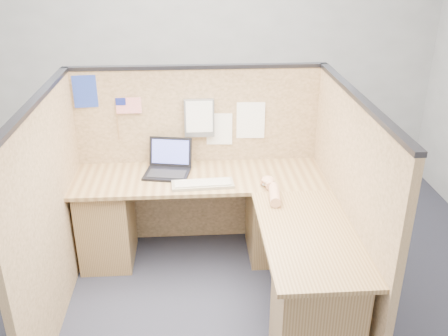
{
  "coord_description": "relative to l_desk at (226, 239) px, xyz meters",
  "views": [
    {
      "loc": [
        -0.04,
        -2.83,
        2.42
      ],
      "look_at": [
        0.18,
        0.5,
        0.88
      ],
      "focal_mm": 40.0,
      "sensor_mm": 36.0,
      "label": 1
    }
  ],
  "objects": [
    {
      "name": "floor",
      "position": [
        -0.18,
        -0.29,
        -0.39
      ],
      "size": [
        5.0,
        5.0,
        0.0
      ],
      "primitive_type": "plane",
      "color": "#1E202B",
      "rests_on": "ground"
    },
    {
      "name": "wall_back",
      "position": [
        -0.18,
        1.96,
        1.01
      ],
      "size": [
        5.0,
        0.0,
        5.0
      ],
      "primitive_type": "plane",
      "rotation": [
        1.57,
        0.0,
        0.0
      ],
      "color": "gray",
      "rests_on": "floor"
    },
    {
      "name": "cubicle_partitions",
      "position": [
        -0.18,
        0.14,
        0.38
      ],
      "size": [
        2.06,
        1.83,
        1.53
      ],
      "color": "brown",
      "rests_on": "floor"
    },
    {
      "name": "l_desk",
      "position": [
        0.0,
        0.0,
        0.0
      ],
      "size": [
        1.95,
        1.75,
        0.73
      ],
      "color": "brown",
      "rests_on": "floor"
    },
    {
      "name": "laptop",
      "position": [
        -0.44,
        0.5,
        0.4
      ],
      "size": [
        0.38,
        0.39,
        0.25
      ],
      "rotation": [
        0.0,
        0.0,
        -0.19
      ],
      "color": "black",
      "rests_on": "l_desk"
    },
    {
      "name": "keyboard",
      "position": [
        -0.16,
        0.22,
        0.35
      ],
      "size": [
        0.47,
        0.18,
        0.03
      ],
      "rotation": [
        0.0,
        0.0,
        0.06
      ],
      "color": "gray",
      "rests_on": "l_desk"
    },
    {
      "name": "mouse",
      "position": [
        0.33,
        0.19,
        0.36
      ],
      "size": [
        0.12,
        0.08,
        0.05
      ],
      "primitive_type": "ellipsoid",
      "rotation": [
        0.0,
        0.0,
        -0.15
      ],
      "color": "silver",
      "rests_on": "l_desk"
    },
    {
      "name": "hand_forearm",
      "position": [
        0.34,
        0.05,
        0.38
      ],
      "size": [
        0.11,
        0.4,
        0.08
      ],
      "color": "tan",
      "rests_on": "l_desk"
    },
    {
      "name": "blue_poster",
      "position": [
        -1.04,
        0.68,
        0.95
      ],
      "size": [
        0.19,
        0.02,
        0.25
      ],
      "primitive_type": "cube",
      "rotation": [
        0.0,
        0.0,
        0.09
      ],
      "color": "#213898",
      "rests_on": "cubicle_partitions"
    },
    {
      "name": "american_flag",
      "position": [
        -0.74,
        0.67,
        0.82
      ],
      "size": [
        0.2,
        0.01,
        0.35
      ],
      "color": "olive",
      "rests_on": "cubicle_partitions"
    },
    {
      "name": "file_holder",
      "position": [
        -0.17,
        0.66,
        0.73
      ],
      "size": [
        0.24,
        0.05,
        0.31
      ],
      "color": "slate",
      "rests_on": "cubicle_partitions"
    },
    {
      "name": "paper_left",
      "position": [
        0.24,
        0.68,
        0.69
      ],
      "size": [
        0.24,
        0.02,
        0.3
      ],
      "primitive_type": "cube",
      "rotation": [
        0.0,
        0.0,
        -0.07
      ],
      "color": "white",
      "rests_on": "cubicle_partitions"
    },
    {
      "name": "paper_right",
      "position": [
        -0.01,
        0.68,
        0.62
      ],
      "size": [
        0.21,
        0.02,
        0.27
      ],
      "primitive_type": "cube",
      "rotation": [
        0.0,
        0.0,
        -0.07
      ],
      "color": "white",
      "rests_on": "cubicle_partitions"
    }
  ]
}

